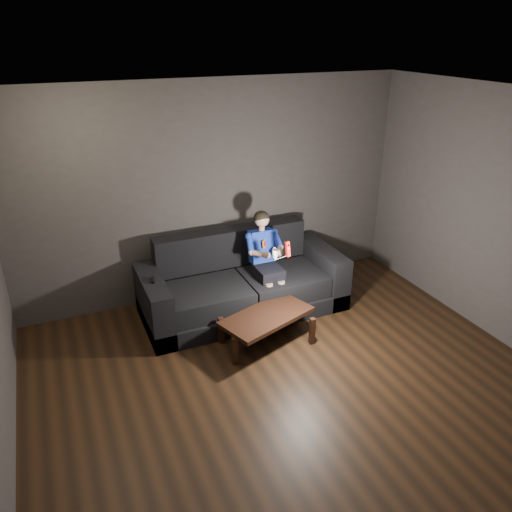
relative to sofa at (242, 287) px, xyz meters
name	(u,v)px	position (x,y,z in m)	size (l,w,h in m)	color
floor	(307,405)	(-0.10, -1.86, -0.31)	(5.00, 5.00, 0.00)	black
back_wall	(214,192)	(-0.10, 0.64, 1.04)	(5.00, 0.04, 2.70)	#3C3834
ceiling	(324,107)	(-0.10, -1.86, 2.39)	(5.00, 5.00, 0.02)	silver
sofa	(242,287)	(0.00, 0.00, 0.00)	(2.44, 1.05, 0.94)	black
child	(265,252)	(0.28, -0.07, 0.45)	(0.44, 0.54, 1.09)	black
wii_remote_red	(288,249)	(0.36, -0.50, 0.65)	(0.05, 0.07, 0.18)	red
nunchuk_white	(275,254)	(0.20, -0.49, 0.62)	(0.06, 0.09, 0.16)	silver
wii_remote_black	(152,280)	(-1.10, -0.09, 0.37)	(0.06, 0.14, 0.03)	black
coffee_table	(267,319)	(-0.03, -0.80, 0.01)	(1.12, 0.81, 0.37)	black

